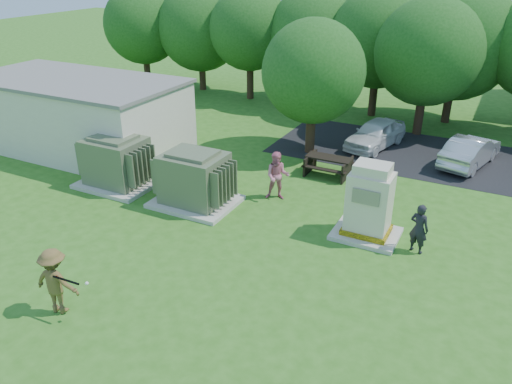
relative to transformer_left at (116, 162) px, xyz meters
The scene contains 15 objects.
ground 7.96m from the transformer_left, 34.70° to the right, with size 120.00×120.00×0.00m, color #2D6619.
service_building 5.19m from the transformer_left, 150.95° to the left, with size 10.00×5.00×3.20m, color beige.
service_building_roof 5.64m from the transformer_left, 150.95° to the left, with size 10.20×5.20×0.15m, color slate.
parking_strip 16.25m from the transformer_left, 33.69° to the left, with size 20.00×6.00×0.01m, color #232326.
transformer_left is the anchor object (origin of this frame).
transformer_right 3.70m from the transformer_left, ahead, with size 3.00×2.40×2.07m.
generator_cabinet 10.06m from the transformer_left, ahead, with size 2.11×1.73×2.57m.
picnic_table 8.68m from the transformer_left, 33.74° to the left, with size 1.90×1.42×0.81m.
batter 7.92m from the transformer_left, 59.67° to the right, with size 1.20×0.69×1.85m, color brown.
person_by_generator 11.72m from the transformer_left, ahead, with size 0.60×0.40×1.65m, color black.
person_at_picnic 6.48m from the transformer_left, 15.94° to the left, with size 0.91×0.71×1.88m, color #D57089.
car_white 12.13m from the transformer_left, 48.40° to the left, with size 1.58×3.92×1.33m, color white.
car_silver_a 15.11m from the transformer_left, 35.12° to the left, with size 1.39×4.00×1.32m, color #B9B9BE.
batting_equipment 8.28m from the transformer_left, 56.81° to the right, with size 1.09×0.26×0.11m.
tree_row 16.56m from the transformer_left, 59.50° to the left, with size 41.30×13.30×7.30m.
Camera 1 is at (6.83, -9.33, 8.47)m, focal length 35.00 mm.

